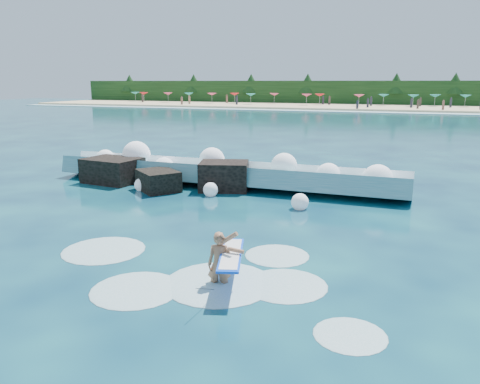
{
  "coord_description": "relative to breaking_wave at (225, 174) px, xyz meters",
  "views": [
    {
      "loc": [
        6.86,
        -12.16,
        4.78
      ],
      "look_at": [
        1.5,
        2.0,
        1.2
      ],
      "focal_mm": 35.0,
      "sensor_mm": 36.0,
      "label": 1
    }
  ],
  "objects": [
    {
      "name": "wet_band",
      "position": [
        1.52,
        59.04,
        -0.47
      ],
      "size": [
        140.0,
        5.0,
        0.08
      ],
      "primitive_type": "cube",
      "color": "silver",
      "rests_on": "ground"
    },
    {
      "name": "beachgoers",
      "position": [
        3.0,
        67.0,
        0.58
      ],
      "size": [
        93.81,
        13.54,
        1.92
      ],
      "color": "#3F332D",
      "rests_on": "ground"
    },
    {
      "name": "surfer_with_board",
      "position": [
        4.28,
        -10.51,
        0.08
      ],
      "size": [
        1.17,
        2.82,
        1.59
      ],
      "color": "#976546",
      "rests_on": "ground"
    },
    {
      "name": "rock_cluster",
      "position": [
        -2.7,
        -1.43,
        -0.03
      ],
      "size": [
        8.35,
        3.51,
        1.5
      ],
      "color": "black",
      "rests_on": "ground"
    },
    {
      "name": "beach_umbrellas",
      "position": [
        1.46,
        71.92,
        1.74
      ],
      "size": [
        110.59,
        6.84,
        0.5
      ],
      "color": "teal",
      "rests_on": "ground"
    },
    {
      "name": "breaking_wave",
      "position": [
        0.0,
        0.0,
        0.0
      ],
      "size": [
        16.83,
        2.67,
        1.45
      ],
      "color": "teal",
      "rests_on": "ground"
    },
    {
      "name": "ground",
      "position": [
        1.52,
        -7.96,
        -0.51
      ],
      "size": [
        200.0,
        200.0,
        0.0
      ],
      "primitive_type": "plane",
      "color": "#07203E",
      "rests_on": "ground"
    },
    {
      "name": "surf_foam",
      "position": [
        3.44,
        -10.17,
        -0.51
      ],
      "size": [
        9.29,
        5.33,
        0.14
      ],
      "color": "silver",
      "rests_on": "ground"
    },
    {
      "name": "wave_spray",
      "position": [
        0.14,
        -0.28,
        0.4
      ],
      "size": [
        14.85,
        4.19,
        1.94
      ],
      "color": "white",
      "rests_on": "ground"
    },
    {
      "name": "treeline",
      "position": [
        1.52,
        80.04,
        1.99
      ],
      "size": [
        140.0,
        4.0,
        5.0
      ],
      "primitive_type": "cube",
      "color": "black",
      "rests_on": "ground"
    },
    {
      "name": "beach",
      "position": [
        1.52,
        70.04,
        -0.31
      ],
      "size": [
        140.0,
        20.0,
        0.4
      ],
      "primitive_type": "cube",
      "color": "tan",
      "rests_on": "ground"
    }
  ]
}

